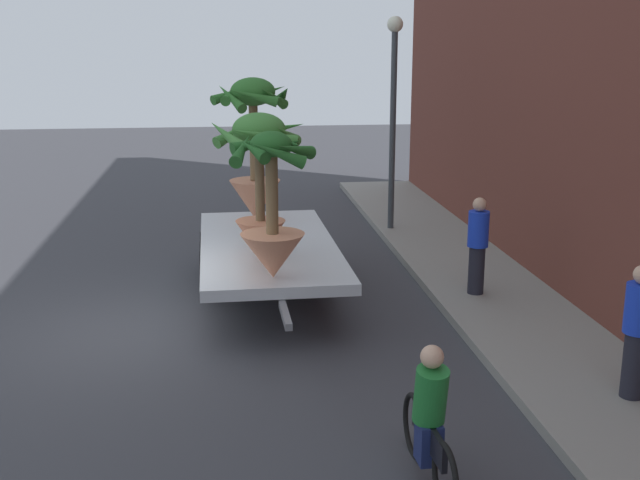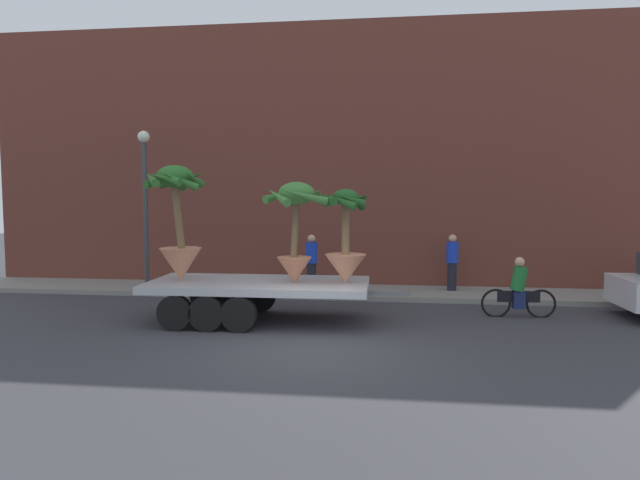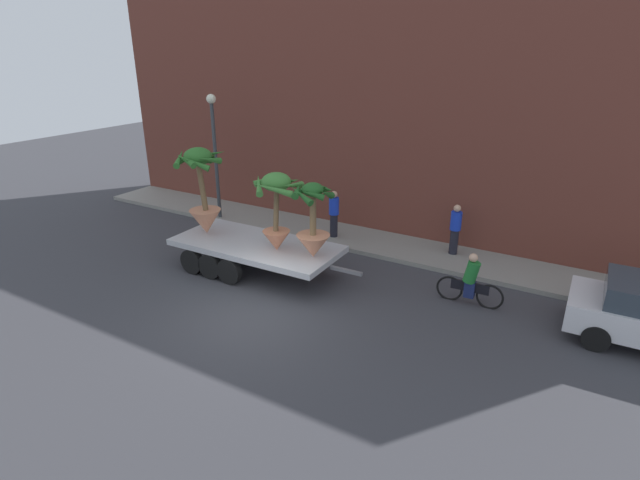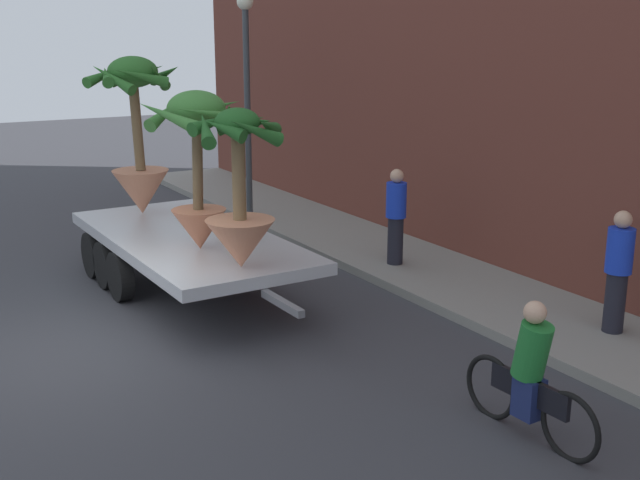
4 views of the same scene
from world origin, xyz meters
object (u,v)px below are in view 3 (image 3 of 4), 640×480
(cyclist, at_px, (471,282))
(street_lamp, at_px, (214,141))
(potted_palm_middle, at_px, (313,226))
(flatbed_trailer, at_px, (250,248))
(potted_palm_rear, at_px, (276,207))
(potted_palm_front, at_px, (202,192))
(pedestrian_far_left, at_px, (334,213))
(pedestrian_near_gate, at_px, (455,228))

(cyclist, relative_size, street_lamp, 0.38)
(street_lamp, bearing_deg, potted_palm_middle, -26.57)
(flatbed_trailer, relative_size, cyclist, 3.41)
(potted_palm_rear, height_order, potted_palm_front, potted_palm_front)
(pedestrian_far_left, bearing_deg, potted_palm_front, -126.15)
(pedestrian_far_left, xyz_separation_m, street_lamp, (-5.03, -0.45, 2.19))
(flatbed_trailer, xyz_separation_m, potted_palm_rear, (1.19, -0.16, 1.58))
(potted_palm_rear, xyz_separation_m, pedestrian_far_left, (-0.17, 3.76, -1.29))
(potted_palm_middle, distance_m, pedestrian_near_gate, 5.24)
(cyclist, bearing_deg, street_lamp, 170.08)
(potted_palm_front, xyz_separation_m, cyclist, (8.28, 1.42, -1.69))
(flatbed_trailer, xyz_separation_m, pedestrian_far_left, (1.02, 3.59, 0.29))
(potted_palm_middle, height_order, potted_palm_front, potted_palm_front)
(potted_palm_middle, height_order, street_lamp, street_lamp)
(pedestrian_far_left, distance_m, street_lamp, 5.51)
(pedestrian_near_gate, bearing_deg, potted_palm_front, -147.90)
(potted_palm_rear, height_order, cyclist, potted_palm_rear)
(flatbed_trailer, relative_size, potted_palm_rear, 2.64)
(flatbed_trailer, distance_m, pedestrian_far_left, 3.74)
(pedestrian_near_gate, distance_m, pedestrian_far_left, 4.28)
(potted_palm_rear, distance_m, pedestrian_far_left, 3.98)
(potted_palm_rear, xyz_separation_m, potted_palm_middle, (1.16, 0.12, -0.41))
(pedestrian_far_left, bearing_deg, potted_palm_middle, -69.88)
(cyclist, bearing_deg, pedestrian_far_left, 157.51)
(cyclist, distance_m, pedestrian_near_gate, 3.25)
(flatbed_trailer, distance_m, pedestrian_near_gate, 6.75)
(potted_palm_middle, bearing_deg, potted_palm_front, -178.75)
(potted_palm_rear, height_order, street_lamp, street_lamp)
(potted_palm_rear, relative_size, potted_palm_front, 0.85)
(pedestrian_near_gate, bearing_deg, pedestrian_far_left, -171.42)
(potted_palm_front, bearing_deg, pedestrian_far_left, 53.85)
(potted_palm_front, xyz_separation_m, pedestrian_far_left, (2.72, 3.72, -1.31))
(potted_palm_middle, bearing_deg, pedestrian_near_gate, 55.81)
(flatbed_trailer, xyz_separation_m, potted_palm_middle, (2.35, -0.04, 1.17))
(potted_palm_front, bearing_deg, potted_palm_rear, -0.73)
(flatbed_trailer, distance_m, potted_palm_middle, 2.62)
(cyclist, bearing_deg, pedestrian_near_gate, 114.32)
(potted_palm_front, height_order, cyclist, potted_palm_front)
(pedestrian_near_gate, xyz_separation_m, street_lamp, (-9.26, -1.09, 2.19))
(cyclist, bearing_deg, potted_palm_rear, -164.90)
(flatbed_trailer, distance_m, potted_palm_front, 2.34)
(potted_palm_rear, height_order, potted_palm_middle, potted_palm_rear)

